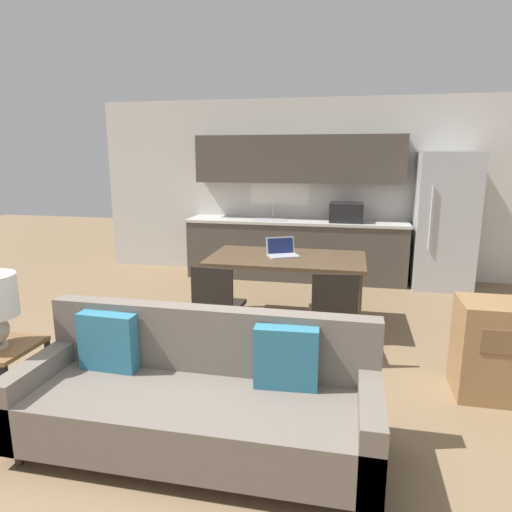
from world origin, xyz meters
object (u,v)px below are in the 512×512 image
at_px(laptop, 282,251).
at_px(couch, 199,398).
at_px(dining_chair_near_right, 333,311).
at_px(refrigerator, 444,222).
at_px(dining_table, 287,262).
at_px(side_table, 3,371).
at_px(dining_chair_near_left, 217,303).

bearing_deg(laptop, couch, -120.29).
xyz_separation_m(dining_chair_near_right, laptop, (-0.61, 0.90, 0.33)).
bearing_deg(couch, dining_chair_near_right, 61.39).
bearing_deg(dining_chair_near_right, refrigerator, -123.22).
xyz_separation_m(dining_table, dining_chair_near_right, (0.55, -0.85, -0.23)).
height_order(dining_table, side_table, dining_table).
bearing_deg(side_table, dining_table, 54.32).
bearing_deg(couch, dining_table, 84.08).
height_order(side_table, laptop, laptop).
xyz_separation_m(couch, dining_chair_near_right, (0.78, 1.43, 0.15)).
height_order(refrigerator, dining_chair_near_left, refrigerator).
distance_m(side_table, dining_chair_near_left, 1.84).
bearing_deg(couch, laptop, 85.68).
relative_size(side_table, dining_chair_near_right, 0.67).
height_order(dining_table, dining_chair_near_right, dining_chair_near_right).
bearing_deg(refrigerator, side_table, -130.26).
distance_m(dining_table, dining_chair_near_left, 1.04).
height_order(dining_table, laptop, laptop).
distance_m(dining_chair_near_right, dining_chair_near_left, 1.09).
relative_size(refrigerator, dining_chair_near_right, 2.19).
distance_m(dining_chair_near_left, laptop, 1.07).
distance_m(refrigerator, dining_chair_near_left, 3.77).
distance_m(couch, laptop, 2.39).
distance_m(dining_table, dining_chair_near_right, 1.04).
bearing_deg(dining_chair_near_left, refrigerator, -128.31).
bearing_deg(dining_table, couch, -95.92).
relative_size(couch, laptop, 5.66).
height_order(couch, dining_chair_near_right, couch).
bearing_deg(couch, dining_chair_near_left, 101.99).
relative_size(dining_chair_near_right, dining_chair_near_left, 1.00).
xyz_separation_m(refrigerator, dining_chair_near_left, (-2.49, -2.80, -0.46)).
distance_m(couch, dining_chair_near_right, 1.64).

